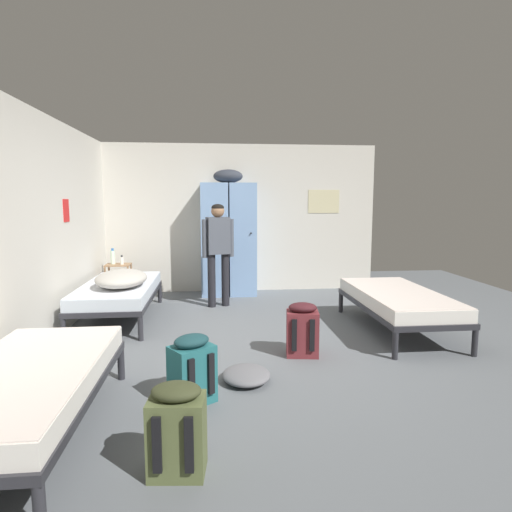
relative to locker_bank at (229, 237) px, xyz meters
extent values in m
plane|color=slate|center=(0.22, -2.62, -0.97)|extent=(9.30, 9.30, 0.00)
cube|color=beige|center=(0.22, 0.31, 0.29)|extent=(4.68, 0.06, 2.51)
cube|color=beige|center=(-2.09, -2.62, 0.29)|extent=(0.06, 5.81, 2.51)
cube|color=beige|center=(1.67, 0.28, 0.58)|extent=(0.55, 0.01, 0.40)
cube|color=red|center=(-2.05, -1.61, 0.48)|extent=(0.01, 0.20, 0.28)
cube|color=#7A9ECC|center=(-0.23, 0.00, -0.04)|extent=(0.44, 0.52, 1.85)
cylinder|color=black|center=(-0.11, -0.27, 0.08)|extent=(0.02, 0.03, 0.02)
cube|color=#7A9ECC|center=(0.23, 0.00, -0.04)|extent=(0.44, 0.52, 1.85)
cylinder|color=black|center=(0.35, -0.27, 0.08)|extent=(0.02, 0.03, 0.02)
ellipsoid|color=#333842|center=(0.00, 0.00, 0.99)|extent=(0.48, 0.36, 0.22)
cylinder|color=#99704C|center=(-1.93, -0.35, -0.69)|extent=(0.03, 0.03, 0.55)
cylinder|color=#99704C|center=(-1.58, -0.35, -0.69)|extent=(0.03, 0.03, 0.55)
cylinder|color=#99704C|center=(-1.93, -0.08, -0.69)|extent=(0.03, 0.03, 0.55)
cylinder|color=#99704C|center=(-1.58, -0.08, -0.69)|extent=(0.03, 0.03, 0.55)
cube|color=#99704C|center=(-1.76, -0.21, -0.78)|extent=(0.38, 0.30, 0.02)
cube|color=#99704C|center=(-1.76, -0.21, -0.41)|extent=(0.38, 0.30, 0.02)
cylinder|color=#28282D|center=(-1.09, -5.23, -0.83)|extent=(0.06, 0.06, 0.28)
cylinder|color=#28282D|center=(-1.93, -3.39, -0.83)|extent=(0.06, 0.06, 0.28)
cylinder|color=#28282D|center=(-1.09, -3.39, -0.83)|extent=(0.06, 0.06, 0.28)
cube|color=#28282D|center=(-1.51, -4.31, -0.66)|extent=(0.90, 1.90, 0.06)
cube|color=silver|center=(-1.51, -4.31, -0.56)|extent=(0.87, 1.84, 0.14)
cube|color=silver|center=(-1.51, -4.31, -0.48)|extent=(0.86, 1.82, 0.01)
cylinder|color=#28282D|center=(2.37, -1.33, -0.83)|extent=(0.06, 0.06, 0.28)
cylinder|color=#28282D|center=(1.53, -1.33, -0.83)|extent=(0.06, 0.06, 0.28)
cylinder|color=#28282D|center=(2.37, -3.17, -0.83)|extent=(0.06, 0.06, 0.28)
cylinder|color=#28282D|center=(1.53, -3.17, -0.83)|extent=(0.06, 0.06, 0.28)
cube|color=#28282D|center=(1.95, -2.25, -0.66)|extent=(0.90, 1.90, 0.06)
cube|color=silver|center=(1.95, -2.25, -0.56)|extent=(0.87, 1.84, 0.14)
cube|color=silver|center=(1.95, -2.25, -0.48)|extent=(0.86, 1.82, 0.01)
cylinder|color=#28282D|center=(-1.93, -2.32, -0.83)|extent=(0.06, 0.06, 0.28)
cylinder|color=#28282D|center=(-1.09, -2.32, -0.83)|extent=(0.06, 0.06, 0.28)
cylinder|color=#28282D|center=(-1.93, -0.48, -0.83)|extent=(0.06, 0.06, 0.28)
cylinder|color=#28282D|center=(-1.09, -0.48, -0.83)|extent=(0.06, 0.06, 0.28)
cube|color=#28282D|center=(-1.51, -1.40, -0.66)|extent=(0.90, 1.90, 0.06)
cube|color=silver|center=(-1.51, -1.40, -0.56)|extent=(0.87, 1.84, 0.14)
cube|color=silver|center=(-1.51, -1.40, -0.48)|extent=(0.86, 1.82, 0.01)
ellipsoid|color=#B7B2A8|center=(-1.42, -1.64, -0.37)|extent=(0.63, 0.87, 0.21)
cylinder|color=black|center=(-0.08, -0.78, -0.57)|extent=(0.12, 0.12, 0.79)
cylinder|color=black|center=(-0.29, -0.84, -0.57)|extent=(0.12, 0.12, 0.79)
cube|color=#474C56|center=(-0.18, -0.81, 0.09)|extent=(0.37, 0.27, 0.54)
cylinder|color=#474C56|center=(0.01, -0.76, 0.05)|extent=(0.08, 0.08, 0.56)
cylinder|color=#474C56|center=(-0.38, -0.86, 0.05)|extent=(0.08, 0.08, 0.56)
sphere|color=#936B4C|center=(-0.18, -0.81, 0.45)|extent=(0.19, 0.19, 0.19)
ellipsoid|color=black|center=(-0.18, -0.81, 0.50)|extent=(0.18, 0.18, 0.11)
cylinder|color=silver|center=(-1.84, -0.19, -0.29)|extent=(0.07, 0.07, 0.21)
cylinder|color=#2666B2|center=(-1.84, -0.19, -0.17)|extent=(0.04, 0.04, 0.03)
cylinder|color=white|center=(-1.69, -0.25, -0.34)|extent=(0.05, 0.05, 0.12)
cylinder|color=black|center=(-1.69, -0.25, -0.27)|extent=(0.03, 0.03, 0.03)
cube|color=maroon|center=(0.63, -2.96, -0.74)|extent=(0.35, 0.28, 0.46)
ellipsoid|color=#42191E|center=(0.65, -2.81, -0.82)|extent=(0.25, 0.11, 0.20)
ellipsoid|color=#42191E|center=(0.63, -2.96, -0.47)|extent=(0.32, 0.25, 0.10)
cube|color=black|center=(0.70, -3.11, -0.72)|extent=(0.05, 0.03, 0.32)
cube|color=black|center=(0.53, -3.08, -0.72)|extent=(0.05, 0.03, 0.32)
cube|color=#566038|center=(-0.49, -4.79, -0.74)|extent=(0.34, 0.27, 0.46)
ellipsoid|color=#383D23|center=(-0.47, -4.64, -0.82)|extent=(0.25, 0.10, 0.20)
ellipsoid|color=#383D23|center=(-0.49, -4.79, -0.47)|extent=(0.31, 0.24, 0.10)
cube|color=black|center=(-0.41, -4.93, -0.72)|extent=(0.05, 0.03, 0.32)
cube|color=black|center=(-0.59, -4.92, -0.72)|extent=(0.05, 0.03, 0.32)
cube|color=#23666B|center=(-0.44, -3.90, -0.74)|extent=(0.40, 0.38, 0.46)
ellipsoid|color=#193D42|center=(-0.52, -3.78, -0.82)|extent=(0.24, 0.20, 0.20)
ellipsoid|color=#193D42|center=(-0.44, -3.90, -0.47)|extent=(0.36, 0.34, 0.10)
cube|color=black|center=(-0.29, -3.96, -0.72)|extent=(0.05, 0.05, 0.32)
cube|color=black|center=(-0.44, -4.06, -0.72)|extent=(0.05, 0.05, 0.32)
ellipsoid|color=slate|center=(0.01, -3.55, -0.91)|extent=(0.42, 0.47, 0.12)
camera|label=1|loc=(-0.27, -7.17, 0.62)|focal=30.44mm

